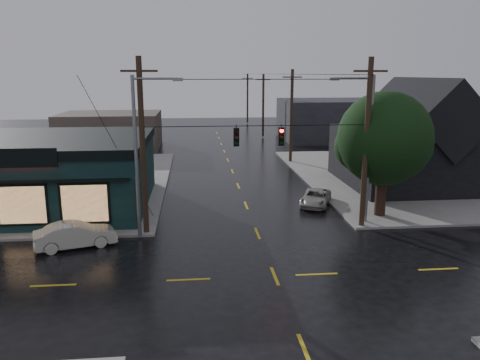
{
  "coord_description": "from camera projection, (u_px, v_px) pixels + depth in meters",
  "views": [
    {
      "loc": [
        -3.6,
        -19.97,
        9.22
      ],
      "look_at": [
        -1.09,
        5.48,
        3.38
      ],
      "focal_mm": 35.0,
      "sensor_mm": 36.0,
      "label": 1
    }
  ],
  "objects": [
    {
      "name": "corner_tree",
      "position": [
        385.0,
        139.0,
        29.61
      ],
      "size": [
        6.0,
        6.0,
        8.04
      ],
      "color": "black",
      "rests_on": "ground"
    },
    {
      "name": "span_signal_assembly",
      "position": [
        259.0,
        136.0,
        26.82
      ],
      "size": [
        13.0,
        0.48,
        1.23
      ],
      "color": "black",
      "rests_on": "ground"
    },
    {
      "name": "utility_pole_ne",
      "position": [
        361.0,
        227.0,
        28.7
      ],
      "size": [
        2.0,
        0.32,
        10.15
      ],
      "primitive_type": null,
      "color": "black",
      "rests_on": "ground"
    },
    {
      "name": "utility_pole_nw",
      "position": [
        147.0,
        234.0,
        27.45
      ],
      "size": [
        2.0,
        0.32,
        10.15
      ],
      "primitive_type": null,
      "color": "black",
      "rests_on": "ground"
    },
    {
      "name": "ground_plane",
      "position": [
        275.0,
        276.0,
        21.77
      ],
      "size": [
        160.0,
        160.0,
        0.0
      ],
      "primitive_type": "plane",
      "color": "black"
    },
    {
      "name": "streetlight_nw",
      "position": [
        140.0,
        238.0,
        26.75
      ],
      "size": [
        5.4,
        0.3,
        9.15
      ],
      "primitive_type": null,
      "color": "slate",
      "rests_on": "ground"
    },
    {
      "name": "bg_building_east",
      "position": [
        332.0,
        120.0,
        66.34
      ],
      "size": [
        14.0,
        12.0,
        5.6
      ],
      "primitive_type": "cube",
      "color": "black",
      "rests_on": "ground"
    },
    {
      "name": "utility_pole_far_b",
      "position": [
        263.0,
        137.0,
        68.96
      ],
      "size": [
        2.0,
        0.32,
        9.15
      ],
      "primitive_type": null,
      "color": "black",
      "rests_on": "ground"
    },
    {
      "name": "sidewalk_ne",
      "position": [
        452.0,
        175.0,
        43.07
      ],
      "size": [
        28.0,
        28.0,
        0.15
      ],
      "primitive_type": "cube",
      "color": "gray",
      "rests_on": "ground"
    },
    {
      "name": "utility_pole_far_c",
      "position": [
        247.0,
        123.0,
        88.36
      ],
      "size": [
        2.0,
        0.32,
        9.15
      ],
      "primitive_type": null,
      "color": "black",
      "rests_on": "ground"
    },
    {
      "name": "streetlight_ne",
      "position": [
        365.0,
        223.0,
        29.43
      ],
      "size": [
        5.4,
        0.3,
        9.15
      ],
      "primitive_type": null,
      "color": "slate",
      "rests_on": "ground"
    },
    {
      "name": "utility_pole_far_a",
      "position": [
        290.0,
        162.0,
        49.56
      ],
      "size": [
        2.0,
        0.32,
        9.65
      ],
      "primitive_type": null,
      "color": "black",
      "rests_on": "ground"
    },
    {
      "name": "bg_building_west",
      "position": [
        111.0,
        131.0,
        58.75
      ],
      "size": [
        12.0,
        10.0,
        4.4
      ],
      "primitive_type": "cube",
      "color": "#41352F",
      "rests_on": "ground"
    },
    {
      "name": "sedan_cream",
      "position": [
        75.0,
        235.0,
        25.24
      ],
      "size": [
        4.5,
        2.75,
        1.4
      ],
      "primitive_type": "imported",
      "rotation": [
        0.0,
        0.0,
        1.89
      ],
      "color": "beige",
      "rests_on": "ground"
    },
    {
      "name": "suv_silver",
      "position": [
        316.0,
        198.0,
        33.36
      ],
      "size": [
        3.24,
        4.39,
        1.11
      ],
      "primitive_type": "imported",
      "rotation": [
        0.0,
        0.0,
        -0.4
      ],
      "color": "#A19C94",
      "rests_on": "ground"
    },
    {
      "name": "pizza_shop",
      "position": [
        29.0,
        172.0,
        32.32
      ],
      "size": [
        16.3,
        12.34,
        4.9
      ],
      "color": "black",
      "rests_on": "ground"
    },
    {
      "name": "ne_building",
      "position": [
        419.0,
        132.0,
        38.71
      ],
      "size": [
        12.6,
        11.6,
        8.75
      ],
      "color": "black",
      "rests_on": "ground"
    }
  ]
}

